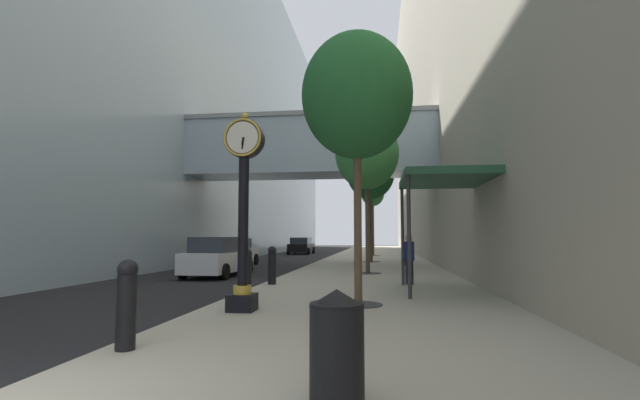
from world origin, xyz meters
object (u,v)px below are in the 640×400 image
(trash_bin, at_px, (337,344))
(car_white_mid, at_px, (218,257))
(bollard_fourth, at_px, (272,264))
(street_tree_mid_near, at_px, (367,153))
(street_tree_mid_far, at_px, (371,172))
(car_black_far, at_px, (301,246))
(street_clock, at_px, (243,201))
(street_tree_far, at_px, (373,194))
(bollard_third, at_px, (247,271))
(street_tree_near, at_px, (357,97))
(pedestrian_walking, at_px, (409,258))
(bollard_nearest, at_px, (127,302))
(car_silver_near, at_px, (233,253))

(trash_bin, distance_m, car_white_mid, 15.41)
(bollard_fourth, xyz_separation_m, street_tree_mid_near, (2.98, 4.67, 4.46))
(street_tree_mid_far, relative_size, car_black_far, 1.62)
(street_clock, relative_size, street_tree_far, 0.68)
(bollard_third, distance_m, trash_bin, 7.78)
(street_clock, xyz_separation_m, trash_bin, (2.44, -4.82, -1.77))
(bollard_third, relative_size, street_tree_mid_far, 0.17)
(bollard_fourth, bearing_deg, street_tree_near, -53.19)
(bollard_third, distance_m, street_tree_near, 5.28)
(pedestrian_walking, bearing_deg, bollard_third, -142.59)
(bollard_nearest, xyz_separation_m, bollard_third, (0.00, 5.62, 0.00))
(street_tree_far, bearing_deg, bollard_third, -96.86)
(bollard_third, relative_size, street_tree_near, 0.19)
(bollard_nearest, xyz_separation_m, street_tree_mid_near, (2.98, 13.10, 4.46))
(street_clock, xyz_separation_m, car_silver_near, (-5.45, 15.57, -1.68))
(bollard_third, xyz_separation_m, trash_bin, (3.06, -7.16, -0.11))
(trash_bin, height_order, car_black_far, car_black_far)
(bollard_third, relative_size, trash_bin, 1.18)
(street_clock, relative_size, street_tree_mid_far, 0.58)
(bollard_nearest, relative_size, trash_bin, 1.18)
(street_tree_near, height_order, car_silver_near, street_tree_near)
(street_tree_far, height_order, pedestrian_walking, street_tree_far)
(car_white_mid, height_order, car_black_far, car_white_mid)
(street_clock, height_order, street_tree_mid_near, street_tree_mid_near)
(street_tree_far, height_order, car_silver_near, street_tree_far)
(street_tree_mid_near, distance_m, trash_bin, 15.34)
(bollard_fourth, relative_size, car_black_far, 0.28)
(street_tree_near, height_order, street_tree_mid_far, street_tree_mid_far)
(bollard_fourth, bearing_deg, trash_bin, -72.93)
(street_tree_far, height_order, car_black_far, street_tree_far)
(bollard_nearest, xyz_separation_m, street_tree_near, (2.98, 4.44, 4.19))
(bollard_nearest, height_order, pedestrian_walking, pedestrian_walking)
(bollard_third, distance_m, street_tree_far, 25.36)
(pedestrian_walking, distance_m, car_white_mid, 8.51)
(bollard_nearest, bearing_deg, trash_bin, -26.68)
(street_tree_mid_far, bearing_deg, street_tree_near, -90.00)
(bollard_third, relative_size, street_tree_mid_near, 0.18)
(car_black_far, bearing_deg, bollard_third, -82.67)
(street_tree_near, distance_m, street_tree_mid_near, 8.66)
(bollard_third, height_order, street_tree_mid_near, street_tree_mid_near)
(street_clock, bearing_deg, trash_bin, -63.14)
(street_clock, relative_size, bollard_third, 3.41)
(bollard_fourth, bearing_deg, street_clock, -83.17)
(street_tree_mid_far, bearing_deg, bollard_third, -100.47)
(car_silver_near, bearing_deg, bollard_fourth, -65.14)
(street_tree_mid_near, bearing_deg, car_silver_near, 143.63)
(bollard_nearest, xyz_separation_m, street_tree_far, (2.98, 30.42, 4.38))
(bollard_fourth, distance_m, pedestrian_walking, 4.47)
(street_clock, bearing_deg, bollard_third, 104.80)
(street_tree_mid_near, bearing_deg, trash_bin, -89.70)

